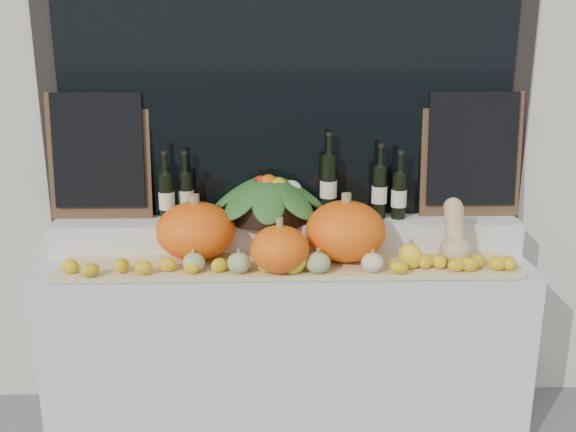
% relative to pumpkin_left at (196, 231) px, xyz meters
% --- Properties ---
extents(display_sill, '(2.30, 0.55, 0.88)m').
position_rel_pumpkin_left_xyz_m(display_sill, '(0.43, 0.03, -0.60)').
color(display_sill, silver).
rests_on(display_sill, ground).
extents(rear_tier, '(2.30, 0.25, 0.16)m').
position_rel_pumpkin_left_xyz_m(rear_tier, '(0.43, 0.18, -0.08)').
color(rear_tier, silver).
rests_on(rear_tier, display_sill).
extents(straw_bedding, '(2.10, 0.32, 0.02)m').
position_rel_pumpkin_left_xyz_m(straw_bedding, '(0.43, -0.09, -0.15)').
color(straw_bedding, tan).
rests_on(straw_bedding, display_sill).
extents(pumpkin_left, '(0.41, 0.41, 0.27)m').
position_rel_pumpkin_left_xyz_m(pumpkin_left, '(0.00, 0.00, 0.00)').
color(pumpkin_left, '#FF600D').
rests_on(pumpkin_left, straw_bedding).
extents(pumpkin_right, '(0.38, 0.38, 0.28)m').
position_rel_pumpkin_left_xyz_m(pumpkin_right, '(0.70, -0.04, 0.01)').
color(pumpkin_right, '#FF600D').
rests_on(pumpkin_right, straw_bedding).
extents(pumpkin_center, '(0.33, 0.33, 0.21)m').
position_rel_pumpkin_left_xyz_m(pumpkin_center, '(0.39, -0.19, -0.03)').
color(pumpkin_center, '#FF600D').
rests_on(pumpkin_center, straw_bedding).
extents(butternut_squash, '(0.15, 0.21, 0.29)m').
position_rel_pumpkin_left_xyz_m(butternut_squash, '(1.20, -0.09, -0.01)').
color(butternut_squash, tan).
rests_on(butternut_squash, straw_bedding).
extents(decorative_gourds, '(1.08, 0.18, 0.16)m').
position_rel_pumpkin_left_xyz_m(decorative_gourds, '(0.52, -0.19, -0.08)').
color(decorative_gourds, '#407021').
rests_on(decorative_gourds, straw_bedding).
extents(lemon_heap, '(2.20, 0.16, 0.06)m').
position_rel_pumpkin_left_xyz_m(lemon_heap, '(0.43, -0.20, -0.10)').
color(lemon_heap, gold).
rests_on(lemon_heap, straw_bedding).
extents(produce_bowl, '(0.59, 0.59, 0.24)m').
position_rel_pumpkin_left_xyz_m(produce_bowl, '(0.34, 0.17, 0.12)').
color(produce_bowl, black).
rests_on(produce_bowl, rear_tier).
extents(wine_bottle_far_left, '(0.08, 0.08, 0.35)m').
position_rel_pumpkin_left_xyz_m(wine_bottle_far_left, '(-0.15, 0.16, 0.12)').
color(wine_bottle_far_left, black).
rests_on(wine_bottle_far_left, rear_tier).
extents(wine_bottle_near_left, '(0.08, 0.08, 0.34)m').
position_rel_pumpkin_left_xyz_m(wine_bottle_near_left, '(-0.07, 0.21, 0.12)').
color(wine_bottle_near_left, black).
rests_on(wine_bottle_near_left, rear_tier).
extents(wine_bottle_tall, '(0.08, 0.08, 0.43)m').
position_rel_pumpkin_left_xyz_m(wine_bottle_tall, '(0.64, 0.21, 0.16)').
color(wine_bottle_tall, black).
rests_on(wine_bottle_tall, rear_tier).
extents(wine_bottle_near_right, '(0.08, 0.08, 0.37)m').
position_rel_pumpkin_left_xyz_m(wine_bottle_near_right, '(0.89, 0.20, 0.14)').
color(wine_bottle_near_right, black).
rests_on(wine_bottle_near_right, rear_tier).
extents(wine_bottle_far_right, '(0.08, 0.08, 0.34)m').
position_rel_pumpkin_left_xyz_m(wine_bottle_far_right, '(0.99, 0.19, 0.12)').
color(wine_bottle_far_right, black).
rests_on(wine_bottle_far_right, rear_tier).
extents(chalkboard_left, '(0.50, 0.09, 0.62)m').
position_rel_pumpkin_left_xyz_m(chalkboard_left, '(-0.49, 0.25, 0.32)').
color(chalkboard_left, '#4C331E').
rests_on(chalkboard_left, rear_tier).
extents(chalkboard_right, '(0.50, 0.09, 0.62)m').
position_rel_pumpkin_left_xyz_m(chalkboard_right, '(1.35, 0.25, 0.32)').
color(chalkboard_right, '#4C331E').
rests_on(chalkboard_right, rear_tier).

